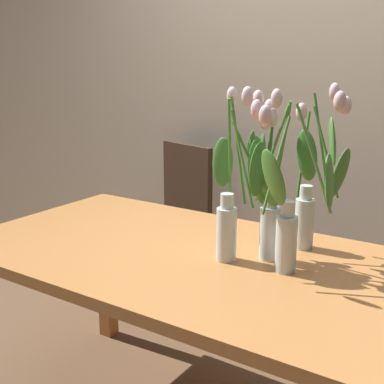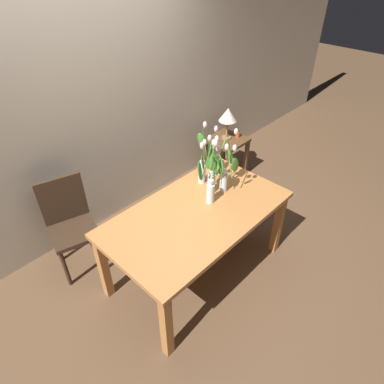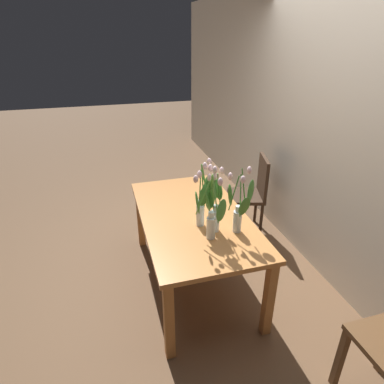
{
  "view_description": "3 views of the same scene",
  "coord_description": "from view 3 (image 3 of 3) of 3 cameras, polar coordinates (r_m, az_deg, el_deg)",
  "views": [
    {
      "loc": [
        0.98,
        -1.4,
        1.38
      ],
      "look_at": [
        0.09,
        -0.06,
        0.98
      ],
      "focal_mm": 47.89,
      "sensor_mm": 36.0,
      "label": 1
    },
    {
      "loc": [
        -1.58,
        -1.44,
        2.58
      ],
      "look_at": [
        -0.06,
        0.0,
        0.98
      ],
      "focal_mm": 31.39,
      "sensor_mm": 36.0,
      "label": 2
    },
    {
      "loc": [
        2.36,
        -0.68,
        2.17
      ],
      "look_at": [
        -0.1,
        0.02,
        0.91
      ],
      "focal_mm": 30.19,
      "sensor_mm": 36.0,
      "label": 3
    }
  ],
  "objects": [
    {
      "name": "tulip_vase_2",
      "position": [
        2.51,
        8.29,
        -3.03
      ],
      "size": [
        0.19,
        0.21,
        0.58
      ],
      "color": "silver",
      "rests_on": "dining_table"
    },
    {
      "name": "room_wall_rear",
      "position": [
        3.19,
        23.72,
        9.14
      ],
      "size": [
        9.0,
        0.1,
        2.7
      ],
      "primitive_type": "cube",
      "color": "beige",
      "rests_on": "ground"
    },
    {
      "name": "ground_plane",
      "position": [
        3.28,
        0.17,
        -15.26
      ],
      "size": [
        18.0,
        18.0,
        0.0
      ],
      "primitive_type": "plane",
      "color": "brown"
    },
    {
      "name": "dining_table",
      "position": [
        2.89,
        0.19,
        -5.57
      ],
      "size": [
        1.6,
        0.9,
        0.74
      ],
      "color": "#B7753D",
      "rests_on": "ground"
    },
    {
      "name": "tulip_vase_0",
      "position": [
        2.43,
        3.2,
        -3.46
      ],
      "size": [
        0.3,
        0.23,
        0.57
      ],
      "color": "silver",
      "rests_on": "dining_table"
    },
    {
      "name": "dining_chair",
      "position": [
        3.83,
        10.7,
        0.28
      ],
      "size": [
        0.49,
        0.49,
        0.93
      ],
      "color": "#382619",
      "rests_on": "ground"
    },
    {
      "name": "tulip_vase_1",
      "position": [
        2.56,
        2.11,
        -1.55
      ],
      "size": [
        0.24,
        0.2,
        0.57
      ],
      "color": "silver",
      "rests_on": "dining_table"
    },
    {
      "name": "tulip_vase_3",
      "position": [
        2.54,
        4.05,
        -3.33
      ],
      "size": [
        0.2,
        0.18,
        0.53
      ],
      "color": "silver",
      "rests_on": "dining_table"
    }
  ]
}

